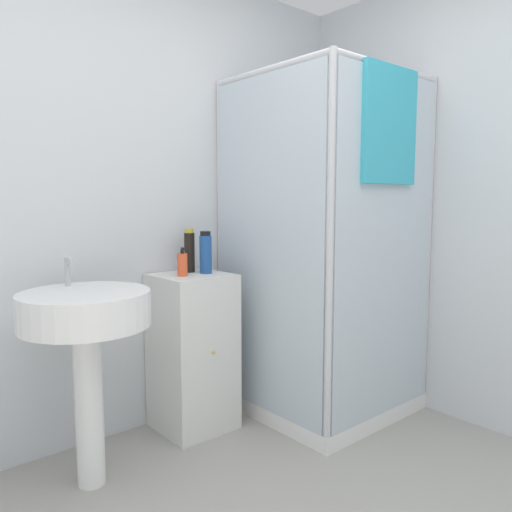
# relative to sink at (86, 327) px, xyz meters

# --- Properties ---
(wall_back) EXTENTS (6.40, 0.06, 2.50)m
(wall_back) POSITION_rel_sink_xyz_m (0.19, 0.40, 0.54)
(wall_back) COLOR silver
(wall_back) RESTS_ON ground_plane
(shower_enclosure) EXTENTS (0.90, 0.93, 1.94)m
(shower_enclosure) POSITION_rel_sink_xyz_m (1.35, -0.16, -0.17)
(shower_enclosure) COLOR white
(shower_enclosure) RESTS_ON ground_plane
(vanity_cabinet) EXTENTS (0.38, 0.40, 0.85)m
(vanity_cabinet) POSITION_rel_sink_xyz_m (0.66, 0.18, -0.28)
(vanity_cabinet) COLOR silver
(vanity_cabinet) RESTS_ON ground_plane
(sink) EXTENTS (0.55, 0.55, 0.99)m
(sink) POSITION_rel_sink_xyz_m (0.00, 0.00, 0.00)
(sink) COLOR white
(sink) RESTS_ON ground_plane
(soap_dispenser) EXTENTS (0.05, 0.05, 0.15)m
(soap_dispenser) POSITION_rel_sink_xyz_m (0.59, 0.16, 0.21)
(soap_dispenser) COLOR #E5562D
(soap_dispenser) RESTS_ON vanity_cabinet
(shampoo_bottle_tall_black) EXTENTS (0.06, 0.06, 0.24)m
(shampoo_bottle_tall_black) POSITION_rel_sink_xyz_m (0.70, 0.26, 0.26)
(shampoo_bottle_tall_black) COLOR black
(shampoo_bottle_tall_black) RESTS_ON vanity_cabinet
(shampoo_bottle_blue) EXTENTS (0.07, 0.07, 0.23)m
(shampoo_bottle_blue) POSITION_rel_sink_xyz_m (0.74, 0.16, 0.26)
(shampoo_bottle_blue) COLOR #1E4C93
(shampoo_bottle_blue) RESTS_ON vanity_cabinet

